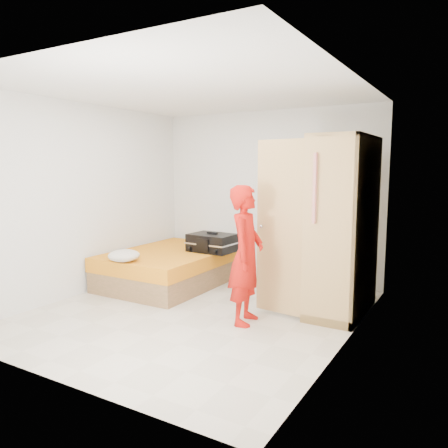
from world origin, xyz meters
The scene contains 7 objects.
room centered at (0.00, 0.00, 1.30)m, with size 4.00×4.02×2.60m.
bed centered at (-1.05, 0.90, 0.25)m, with size 1.42×2.02×0.50m.
wardrobe centered at (1.45, 0.86, 1.00)m, with size 1.17×1.20×2.10m.
person centered at (0.67, 0.01, 0.77)m, with size 0.56×0.37×1.55m, color #BF0B0D.
suitcase centered at (-0.50, 1.18, 0.63)m, with size 0.69×0.53×0.29m.
round_cushion centered at (-1.14, 0.00, 0.58)m, with size 0.42×0.42×0.16m, color beige.
pillow centered at (-0.85, 1.75, 0.55)m, with size 0.60×0.31×0.11m, color beige.
Camera 1 is at (2.86, -4.22, 1.74)m, focal length 35.00 mm.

